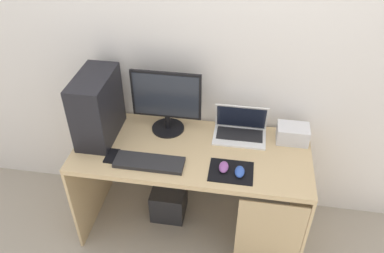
{
  "coord_description": "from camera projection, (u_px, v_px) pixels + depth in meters",
  "views": [
    {
      "loc": [
        0.29,
        -1.81,
        2.29
      ],
      "look_at": [
        0.0,
        0.0,
        0.91
      ],
      "focal_mm": 35.78,
      "sensor_mm": 36.0,
      "label": 1
    }
  ],
  "objects": [
    {
      "name": "ground_plane",
      "position": [
        192.0,
        224.0,
        2.85
      ],
      "size": [
        8.0,
        8.0,
        0.0
      ],
      "primitive_type": "plane",
      "color": "#9E9384"
    },
    {
      "name": "wall_back",
      "position": [
        202.0,
        41.0,
        2.34
      ],
      "size": [
        4.0,
        0.05,
        2.6
      ],
      "color": "silver",
      "rests_on": "ground_plane"
    },
    {
      "name": "desk",
      "position": [
        195.0,
        168.0,
        2.48
      ],
      "size": [
        1.48,
        0.63,
        0.73
      ],
      "color": "tan",
      "rests_on": "ground_plane"
    },
    {
      "name": "pc_tower",
      "position": [
        97.0,
        107.0,
        2.4
      ],
      "size": [
        0.21,
        0.41,
        0.44
      ],
      "primitive_type": "cube",
      "color": "black",
      "rests_on": "desk"
    },
    {
      "name": "monitor",
      "position": [
        167.0,
        102.0,
        2.43
      ],
      "size": [
        0.45,
        0.22,
        0.44
      ],
      "color": "black",
      "rests_on": "desk"
    },
    {
      "name": "laptop",
      "position": [
        240.0,
        130.0,
        2.49
      ],
      "size": [
        0.34,
        0.22,
        0.22
      ],
      "color": "white",
      "rests_on": "desk"
    },
    {
      "name": "projector",
      "position": [
        293.0,
        134.0,
        2.44
      ],
      "size": [
        0.2,
        0.14,
        0.11
      ],
      "primitive_type": "cube",
      "color": "silver",
      "rests_on": "desk"
    },
    {
      "name": "keyboard",
      "position": [
        149.0,
        162.0,
        2.29
      ],
      "size": [
        0.42,
        0.14,
        0.02
      ],
      "primitive_type": "cube",
      "color": "#232326",
      "rests_on": "desk"
    },
    {
      "name": "mousepad",
      "position": [
        231.0,
        171.0,
        2.24
      ],
      "size": [
        0.26,
        0.2,
        0.0
      ],
      "primitive_type": "cube",
      "color": "black",
      "rests_on": "desk"
    },
    {
      "name": "mouse_left",
      "position": [
        224.0,
        167.0,
        2.24
      ],
      "size": [
        0.06,
        0.1,
        0.03
      ],
      "primitive_type": "ellipsoid",
      "color": "#8C4C99",
      "rests_on": "mousepad"
    },
    {
      "name": "mouse_right",
      "position": [
        240.0,
        172.0,
        2.21
      ],
      "size": [
        0.06,
        0.1,
        0.03
      ],
      "primitive_type": "ellipsoid",
      "color": "#2D51B2",
      "rests_on": "mousepad"
    },
    {
      "name": "cell_phone",
      "position": [
        112.0,
        156.0,
        2.35
      ],
      "size": [
        0.07,
        0.13,
        0.01
      ],
      "primitive_type": "cube",
      "color": "black",
      "rests_on": "desk"
    },
    {
      "name": "subwoofer",
      "position": [
        169.0,
        201.0,
        2.86
      ],
      "size": [
        0.24,
        0.24,
        0.24
      ],
      "primitive_type": "cube",
      "color": "#232326",
      "rests_on": "ground_plane"
    }
  ]
}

